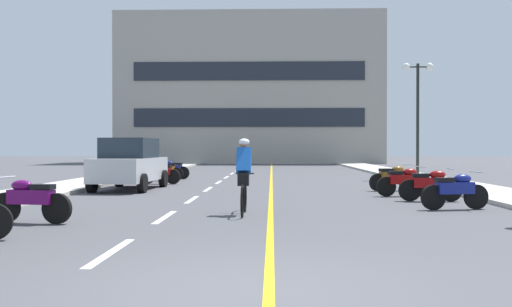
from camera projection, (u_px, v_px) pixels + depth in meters
name	position (u px, v px, depth m)	size (l,w,h in m)	color
ground_plane	(266.00, 178.00, 26.83)	(140.00, 140.00, 0.00)	#47474C
curb_left	(133.00, 174.00, 30.03)	(2.40, 72.00, 0.12)	#B7B2A8
curb_right	(402.00, 174.00, 29.62)	(2.40, 72.00, 0.12)	#B7B2A8
lane_dash_0	(111.00, 252.00, 7.89)	(0.14, 2.20, 0.01)	silver
lane_dash_1	(165.00, 217.00, 11.89)	(0.14, 2.20, 0.01)	silver
lane_dash_2	(192.00, 200.00, 15.89)	(0.14, 2.20, 0.01)	silver
lane_dash_3	(208.00, 189.00, 19.89)	(0.14, 2.20, 0.01)	silver
lane_dash_4	(219.00, 182.00, 23.89)	(0.14, 2.20, 0.01)	silver
lane_dash_5	(226.00, 177.00, 27.89)	(0.14, 2.20, 0.01)	silver
lane_dash_6	(232.00, 174.00, 31.88)	(0.14, 2.20, 0.01)	silver
lane_dash_7	(236.00, 171.00, 35.88)	(0.14, 2.20, 0.01)	silver
lane_dash_8	(240.00, 168.00, 39.88)	(0.14, 2.20, 0.01)	silver
lane_dash_9	(243.00, 166.00, 43.88)	(0.14, 2.20, 0.01)	silver
lane_dash_10	(245.00, 165.00, 47.88)	(0.14, 2.20, 0.01)	silver
lane_dash_11	(247.00, 164.00, 51.87)	(0.14, 2.20, 0.01)	silver
centre_line_yellow	(271.00, 175.00, 29.82)	(0.12, 66.00, 0.01)	gold
office_building	(250.00, 91.00, 54.96)	(25.06, 8.45, 14.10)	#9E998E
street_lamp_mid	(418.00, 94.00, 26.40)	(1.46, 0.36, 5.37)	black
parked_car_near	(130.00, 164.00, 19.70)	(2.09, 4.28, 1.82)	black
motorcycle_1	(31.00, 199.00, 10.92)	(1.69, 0.60, 0.92)	black
motorcycle_2	(455.00, 190.00, 13.32)	(1.69, 0.63, 0.92)	black
motorcycle_3	(430.00, 184.00, 15.36)	(1.70, 0.60, 0.92)	black
motorcycle_4	(404.00, 181.00, 16.98)	(1.69, 0.60, 0.92)	black
motorcycle_5	(393.00, 177.00, 19.11)	(1.67, 0.70, 0.92)	black
motorcycle_6	(160.00, 172.00, 22.74)	(1.69, 0.60, 0.92)	black
motorcycle_7	(164.00, 170.00, 24.93)	(1.70, 0.60, 0.92)	black
motorcycle_8	(172.00, 169.00, 26.43)	(1.68, 0.67, 0.92)	black
cyclist_rider	(244.00, 174.00, 12.39)	(0.42, 1.77, 1.71)	black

